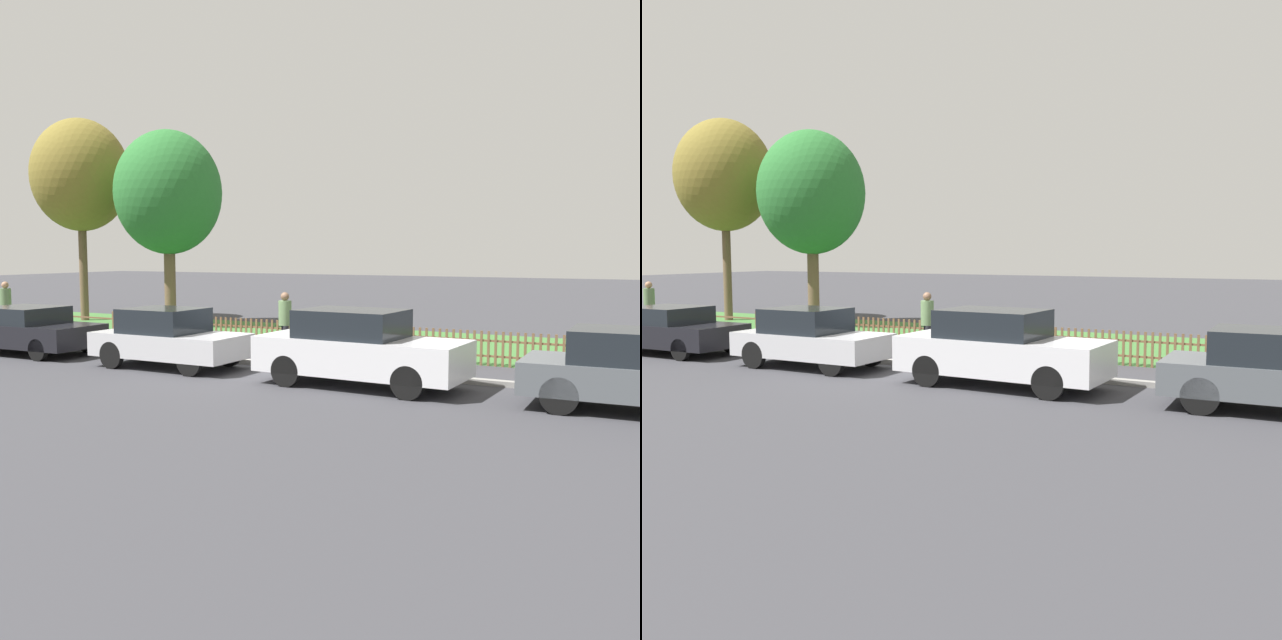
% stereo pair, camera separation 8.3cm
% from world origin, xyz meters
% --- Properties ---
extents(ground_plane, '(120.00, 120.00, 0.00)m').
position_xyz_m(ground_plane, '(0.00, 0.00, 0.00)').
color(ground_plane, '#38383D').
extents(kerb_stone, '(38.12, 0.20, 0.12)m').
position_xyz_m(kerb_stone, '(0.00, 0.10, 0.06)').
color(kerb_stone, gray).
rests_on(kerb_stone, ground).
extents(grass_strip, '(38.12, 6.42, 0.01)m').
position_xyz_m(grass_strip, '(0.00, 5.78, 0.01)').
color(grass_strip, '#3D7033').
rests_on(grass_strip, ground).
extents(park_fence, '(38.12, 0.05, 0.86)m').
position_xyz_m(park_fence, '(0.00, 2.58, 0.43)').
color(park_fence, brown).
rests_on(park_fence, ground).
extents(parked_car_silver_hatchback, '(3.90, 1.90, 1.28)m').
position_xyz_m(parked_car_silver_hatchback, '(-6.43, -1.10, 0.65)').
color(parked_car_silver_hatchback, black).
rests_on(parked_car_silver_hatchback, ground).
extents(parked_car_black_saloon, '(3.71, 1.69, 1.42)m').
position_xyz_m(parked_car_black_saloon, '(-1.59, -1.16, 0.72)').
color(parked_car_black_saloon, '#BCBCC1').
rests_on(parked_car_black_saloon, ground).
extents(parked_car_navy_estate, '(4.38, 1.83, 1.59)m').
position_xyz_m(parked_car_navy_estate, '(3.45, -1.25, 0.79)').
color(parked_car_navy_estate, silver).
rests_on(parked_car_navy_estate, ground).
extents(parked_car_red_compact, '(3.93, 1.81, 1.44)m').
position_xyz_m(parked_car_red_compact, '(8.67, -1.19, 0.73)').
color(parked_car_red_compact, '#51565B').
rests_on(parked_car_red_compact, ground).
extents(covered_motorcycle, '(2.05, 0.79, 1.10)m').
position_xyz_m(covered_motorcycle, '(1.73, 1.81, 0.67)').
color(covered_motorcycle, black).
rests_on(covered_motorcycle, ground).
extents(tree_nearest_kerb, '(3.82, 3.82, 7.95)m').
position_xyz_m(tree_nearest_kerb, '(-12.11, 6.44, 5.73)').
color(tree_nearest_kerb, brown).
rests_on(tree_nearest_kerb, ground).
extents(tree_behind_motorcycle, '(3.93, 3.93, 7.18)m').
position_xyz_m(tree_behind_motorcycle, '(-7.71, 6.40, 4.89)').
color(tree_behind_motorcycle, brown).
rests_on(tree_behind_motorcycle, ground).
extents(pedestrian_near_fence, '(0.48, 0.48, 1.70)m').
position_xyz_m(pedestrian_near_fence, '(-0.03, 1.69, 0.96)').
color(pedestrian_near_fence, black).
rests_on(pedestrian_near_fence, ground).
extents(pedestrian_by_lamp, '(0.50, 0.50, 1.76)m').
position_xyz_m(pedestrian_by_lamp, '(-10.98, 1.83, 0.99)').
color(pedestrian_by_lamp, black).
rests_on(pedestrian_by_lamp, ground).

